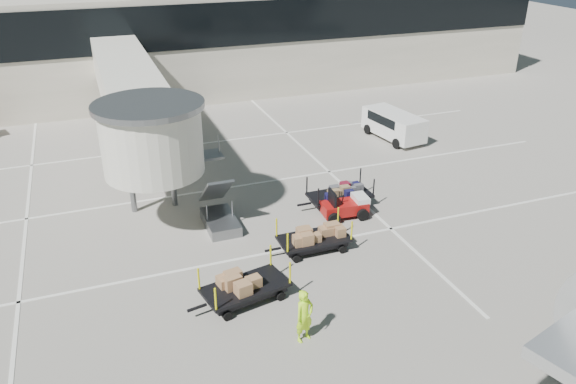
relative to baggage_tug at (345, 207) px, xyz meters
name	(u,v)px	position (x,y,z in m)	size (l,w,h in m)	color
ground	(285,278)	(-4.52, -3.87, -0.53)	(140.00, 140.00, 0.00)	#AAA398
lane_markings	(214,187)	(-5.19, 5.47, -0.52)	(40.00, 30.00, 0.02)	white
terminal	(155,40)	(-4.87, 26.07, 3.58)	(64.00, 12.11, 15.20)	beige
jet_bridge	(135,102)	(-8.49, 8.40, 3.75)	(5.70, 20.40, 6.03)	silver
baggage_tug	(345,207)	(0.00, 0.00, 0.00)	(2.30, 1.55, 1.46)	maroon
suitcase_cart	(341,195)	(0.33, 1.15, 0.03)	(3.87, 1.61, 1.51)	black
box_cart_near	(316,237)	(-2.50, -2.26, 0.05)	(3.76, 1.53, 1.47)	black
box_cart_far	(245,289)	(-6.46, -4.75, 0.03)	(4.03, 2.20, 1.55)	black
ground_worker	(304,316)	(-5.19, -7.53, 0.46)	(0.72, 0.47, 1.98)	#B2F319
minivan	(393,123)	(7.62, 8.79, 0.51)	(2.55, 4.81, 1.74)	white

